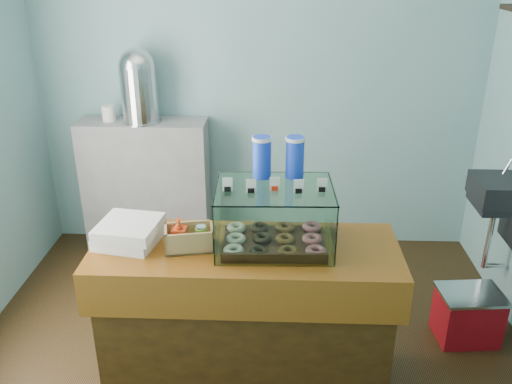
{
  "coord_description": "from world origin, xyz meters",
  "views": [
    {
      "loc": [
        0.16,
        -2.69,
        2.29
      ],
      "look_at": [
        0.05,
        -0.15,
        1.17
      ],
      "focal_mm": 38.0,
      "sensor_mm": 36.0,
      "label": 1
    }
  ],
  "objects_px": {
    "counter": "(246,318)",
    "display_case": "(275,211)",
    "red_cooler": "(468,315)",
    "coffee_urn": "(139,84)"
  },
  "relations": [
    {
      "from": "counter",
      "to": "display_case",
      "type": "height_order",
      "value": "display_case"
    },
    {
      "from": "counter",
      "to": "red_cooler",
      "type": "bearing_deg",
      "value": 18.37
    },
    {
      "from": "coffee_urn",
      "to": "red_cooler",
      "type": "relative_size",
      "value": 1.35
    },
    {
      "from": "display_case",
      "to": "red_cooler",
      "type": "bearing_deg",
      "value": 15.84
    },
    {
      "from": "display_case",
      "to": "red_cooler",
      "type": "relative_size",
      "value": 1.47
    },
    {
      "from": "coffee_urn",
      "to": "red_cooler",
      "type": "xyz_separation_m",
      "value": [
        2.29,
        -1.1,
        -1.22
      ]
    },
    {
      "from": "display_case",
      "to": "coffee_urn",
      "type": "height_order",
      "value": "coffee_urn"
    },
    {
      "from": "counter",
      "to": "red_cooler",
      "type": "height_order",
      "value": "counter"
    },
    {
      "from": "red_cooler",
      "to": "display_case",
      "type": "bearing_deg",
      "value": -167.74
    },
    {
      "from": "coffee_urn",
      "to": "red_cooler",
      "type": "height_order",
      "value": "coffee_urn"
    }
  ]
}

